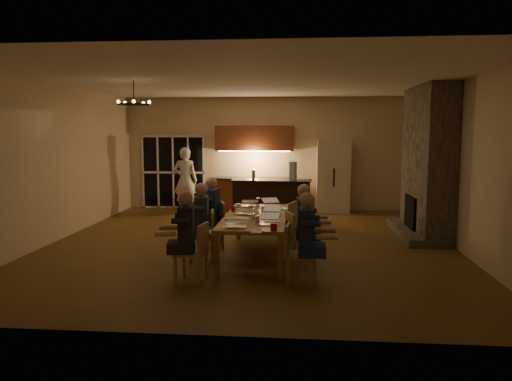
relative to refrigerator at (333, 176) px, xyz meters
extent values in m
plane|color=brown|center=(-1.90, -4.15, -1.00)|extent=(9.00, 9.00, 0.00)
cube|color=beige|center=(-1.90, 0.37, 0.60)|extent=(8.00, 0.04, 3.20)
cube|color=beige|center=(-5.92, -4.15, 0.60)|extent=(0.04, 9.00, 3.20)
cube|color=beige|center=(2.12, -4.15, 0.60)|extent=(0.04, 9.00, 3.20)
cube|color=white|center=(-1.90, -4.15, 2.22)|extent=(8.00, 9.00, 0.04)
cube|color=black|center=(-4.60, 0.32, 0.05)|extent=(1.86, 0.08, 2.10)
cube|color=#685F51|center=(1.80, -2.95, 0.60)|extent=(0.58, 2.50, 3.20)
cube|color=beige|center=(0.00, 0.00, 0.00)|extent=(0.90, 0.68, 2.00)
cube|color=#AE7645|center=(-1.69, -5.10, -0.62)|extent=(1.10, 2.88, 0.75)
cube|color=black|center=(-1.60, -1.86, -0.46)|extent=(1.97, 0.84, 1.08)
imported|color=silver|center=(-4.05, -0.54, -0.09)|extent=(0.68, 0.46, 1.82)
torus|color=black|center=(-4.02, -4.70, 1.75)|extent=(0.61, 0.61, 0.03)
cylinder|color=white|center=(-1.70, -5.52, -0.20)|extent=(0.08, 0.08, 0.10)
cylinder|color=white|center=(-1.60, -4.61, -0.20)|extent=(0.08, 0.08, 0.10)
cylinder|color=white|center=(-2.10, -4.34, -0.20)|extent=(0.08, 0.08, 0.10)
cylinder|color=#B90C14|center=(-1.30, -6.48, -0.19)|extent=(0.10, 0.10, 0.12)
cylinder|color=#B90C14|center=(-2.15, -4.71, -0.19)|extent=(0.08, 0.08, 0.12)
cylinder|color=#B2B2B7|center=(-1.60, -5.84, -0.19)|extent=(0.07, 0.07, 0.12)
cylinder|color=#3F0F0C|center=(-1.79, -3.65, -0.19)|extent=(0.07, 0.07, 0.12)
cylinder|color=#B2B2B7|center=(-1.35, -4.82, -0.19)|extent=(0.06, 0.06, 0.12)
cylinder|color=white|center=(-1.37, -5.73, -0.24)|extent=(0.25, 0.25, 0.02)
cylinder|color=white|center=(-1.96, -6.02, -0.24)|extent=(0.23, 0.23, 0.02)
cylinder|color=white|center=(-1.22, -4.34, -0.24)|extent=(0.25, 0.25, 0.02)
cube|color=white|center=(-1.55, -6.58, -0.24)|extent=(0.17, 0.23, 0.01)
cylinder|color=#99999E|center=(-2.05, -1.81, 0.20)|extent=(0.08, 0.08, 0.24)
cube|color=silver|center=(-1.08, -1.92, 0.30)|extent=(0.19, 0.19, 0.44)
camera|label=1|loc=(-0.90, -13.89, 1.27)|focal=35.00mm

